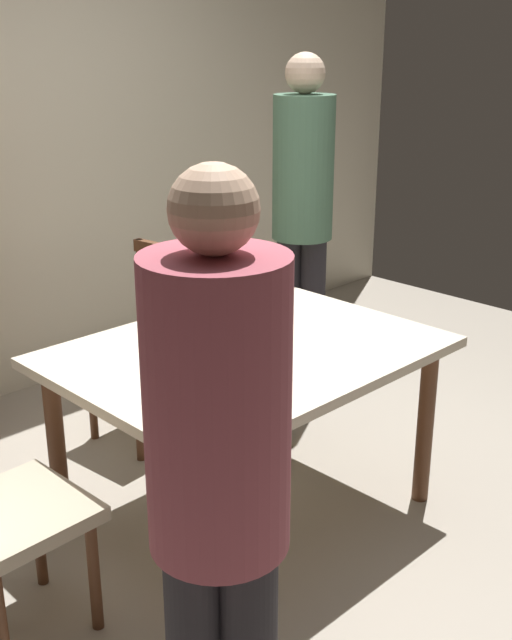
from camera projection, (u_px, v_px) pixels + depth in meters
ground at (248, 513)px, 3.32m from camera, size 6.40×6.40×0.00m
back_wall at (2, 158)px, 4.12m from camera, size 6.40×0.10×2.60m
dining_table at (247, 368)px, 3.10m from camera, size 1.43×1.09×0.75m
birthday_cake at (255, 322)px, 3.18m from camera, size 0.28×0.28×0.19m
plate_near_celebrant at (214, 395)px, 2.64m from camera, size 0.22×0.22×0.01m
plate_far_side at (192, 334)px, 3.18m from camera, size 0.22×0.22×0.01m
fork_near_celebrant at (180, 412)px, 2.52m from camera, size 0.18×0.04×0.01m
fork_far_side at (161, 345)px, 3.08m from camera, size 0.18×0.03×0.01m
chair_spindle_back at (143, 349)px, 3.83m from camera, size 0.48×0.48×0.95m
person_celebrant at (219, 486)px, 1.74m from camera, size 0.32×0.32×1.67m
person_guest at (302, 207)px, 4.14m from camera, size 0.32×0.32×1.83m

